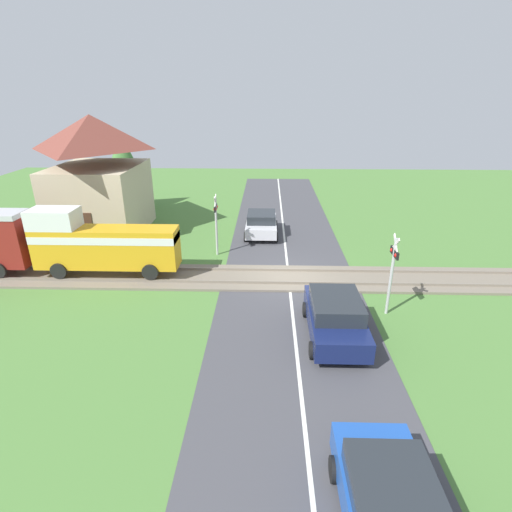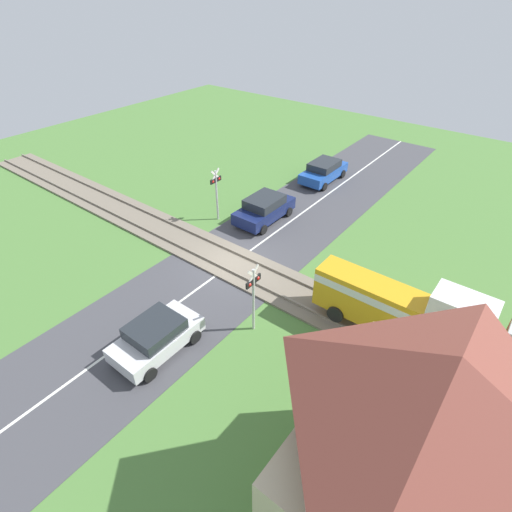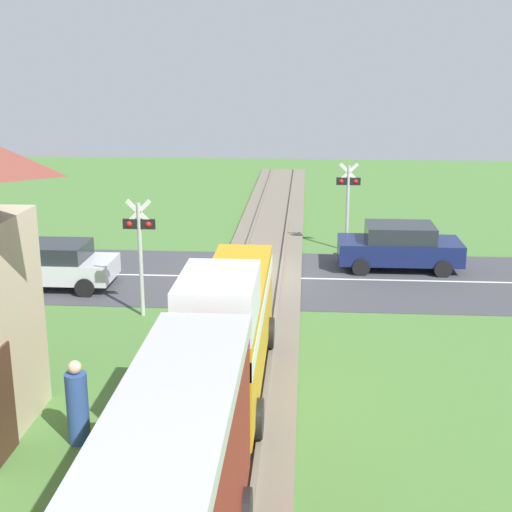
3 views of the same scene
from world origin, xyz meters
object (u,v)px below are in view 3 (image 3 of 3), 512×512
car_far_side (56,264)px  crossing_signal_east_approach (140,242)px  pedestrian_by_station (77,405)px  crossing_signal_west_approach (348,195)px  car_near_crossing (399,246)px

car_far_side → crossing_signal_east_approach: 4.33m
crossing_signal_east_approach → pedestrian_by_station: bearing=93.0°
crossing_signal_east_approach → pedestrian_by_station: crossing_signal_east_approach is taller
crossing_signal_west_approach → crossing_signal_east_approach: bearing=51.2°
car_near_crossing → car_far_side: car_near_crossing is taller
car_near_crossing → pedestrian_by_station: (7.48, 12.27, -0.07)m
pedestrian_by_station → car_near_crossing: bearing=-121.4°
car_far_side → crossing_signal_west_approach: bearing=-151.0°
crossing_signal_west_approach → pedestrian_by_station: crossing_signal_west_approach is taller
car_far_side → crossing_signal_west_approach: 10.95m
car_far_side → crossing_signal_west_approach: (-9.50, -5.27, 1.38)m
car_far_side → crossing_signal_east_approach: size_ratio=1.10×
car_far_side → pedestrian_by_station: size_ratio=2.23×
car_near_crossing → crossing_signal_west_approach: crossing_signal_west_approach is taller
crossing_signal_west_approach → crossing_signal_east_approach: (6.16, 7.66, 0.00)m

